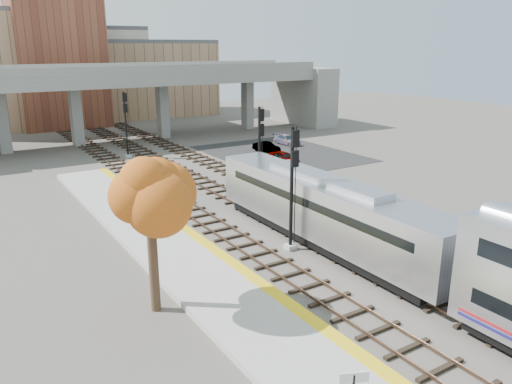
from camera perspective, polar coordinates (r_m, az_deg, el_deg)
ground at (r=27.20m, az=12.33°, el=-9.52°), size 160.00×160.00×0.00m
platform at (r=23.11m, az=-1.05°, el=-13.56°), size 4.50×60.00×0.35m
yellow_strip at (r=23.93m, az=2.93°, el=-11.96°), size 0.70×60.00×0.01m
tracks at (r=36.84m, az=-0.19°, el=-2.00°), size 10.70×95.00×0.25m
overpass at (r=66.37m, az=-12.42°, el=10.95°), size 54.00×12.00×9.50m
buildings_far at (r=85.91m, az=-19.95°, el=12.92°), size 43.00×21.00×20.60m
parking_lot at (r=56.32m, az=2.77°, el=4.42°), size 14.00×18.00×0.04m
locomotive at (r=30.17m, az=7.80°, el=-1.98°), size 3.02×19.05×4.10m
signal_mast_near at (r=28.81m, az=4.16°, el=0.24°), size 0.60×0.64×7.37m
signal_mast_mid at (r=39.02m, az=0.44°, el=4.45°), size 0.60×0.64×7.24m
signal_mast_far at (r=55.46m, az=-14.62°, el=7.39°), size 0.60×0.64×7.07m
tree at (r=21.93m, az=-12.13°, el=-0.13°), size 3.60×3.60×7.57m
car_a at (r=51.11m, az=3.23°, el=3.93°), size 1.92×3.91×1.28m
car_b at (r=56.88m, az=1.21°, el=5.16°), size 1.96×3.65×1.14m
car_c at (r=61.34m, az=3.57°, el=5.98°), size 1.85×4.12×1.17m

